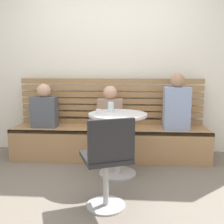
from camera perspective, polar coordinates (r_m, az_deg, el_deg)
name	(u,v)px	position (r m, az deg, el deg)	size (l,w,h in m)	color
ground	(100,199)	(2.70, -2.57, -18.26)	(8.00, 8.00, 0.00)	#70665B
back_wall	(112,55)	(4.03, 0.00, 12.20)	(5.20, 0.10, 2.90)	white
booth_bench	(110,143)	(3.73, -0.48, -6.65)	(2.70, 0.52, 0.44)	#A87C51
booth_backrest	(111,101)	(3.86, -0.21, 2.33)	(2.65, 0.04, 0.67)	#9A7249
cafe_table	(118,132)	(3.10, 1.23, -4.34)	(0.68, 0.68, 0.74)	#ADADB2
white_chair	(108,160)	(2.34, -0.92, -10.33)	(0.52, 0.52, 0.85)	#ADADB2
person_adult	(177,105)	(3.63, 13.77, 1.56)	(0.34, 0.22, 0.75)	#8C9EC6
person_child_left	(110,109)	(3.64, -0.39, 0.55)	(0.34, 0.22, 0.58)	#9E7F6B
person_child_middle	(44,108)	(3.80, -14.37, 0.81)	(0.34, 0.22, 0.61)	#4C515B
cup_glass_tall	(111,107)	(3.14, -0.28, 1.08)	(0.07, 0.07, 0.12)	silver
cup_espresso_small	(98,112)	(3.01, -2.94, 0.08)	(0.06, 0.06, 0.06)	silver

